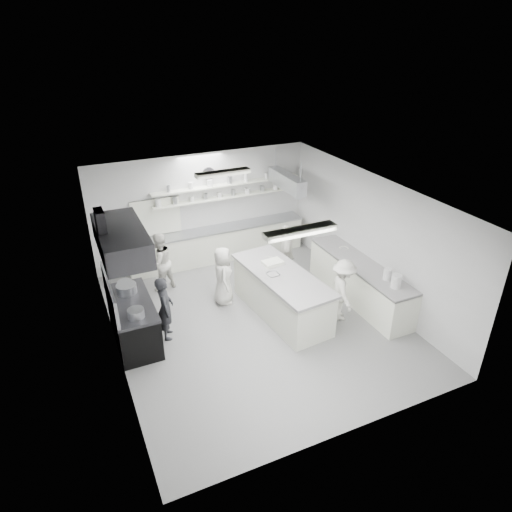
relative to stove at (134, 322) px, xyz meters
name	(u,v)px	position (x,y,z in m)	size (l,w,h in m)	color
floor	(255,321)	(2.60, -0.40, -0.46)	(6.00, 7.00, 0.02)	gray
ceiling	(255,194)	(2.60, -0.40, 2.56)	(6.00, 7.00, 0.02)	white
wall_back	(203,208)	(2.60, 3.10, 1.05)	(6.00, 0.04, 3.00)	silver
wall_front	(352,362)	(2.60, -3.90, 1.05)	(6.00, 0.04, 3.00)	silver
wall_left	(109,293)	(-0.40, -0.40, 1.05)	(0.04, 7.00, 3.00)	silver
wall_right	(371,237)	(5.60, -0.40, 1.05)	(0.04, 7.00, 3.00)	silver
stove	(134,322)	(0.00, 0.00, 0.00)	(0.80, 1.80, 0.90)	black
exhaust_hood	(121,240)	(0.00, 0.00, 1.90)	(0.85, 2.00, 0.50)	#2F2E32
back_counter	(218,244)	(2.90, 2.80, 0.01)	(5.00, 0.60, 0.92)	silver
shelf_lower	(228,197)	(3.30, 2.97, 1.30)	(4.20, 0.26, 0.04)	silver
shelf_upper	(228,184)	(3.30, 2.97, 1.65)	(4.20, 0.26, 0.04)	silver
pass_through_window	(156,217)	(1.30, 3.08, 1.00)	(1.30, 0.04, 1.00)	black
wall_clock	(208,173)	(2.80, 3.06, 2.00)	(0.32, 0.32, 0.05)	white
right_counter	(359,282)	(5.25, -0.60, 0.02)	(0.74, 3.30, 0.94)	silver
pot_rack	(287,181)	(4.60, 2.00, 1.85)	(0.30, 1.60, 0.40)	#A1A3A8
light_fixture_front	(300,231)	(2.60, -2.20, 2.49)	(1.30, 0.25, 0.10)	silver
light_fixture_rear	(223,173)	(2.60, 1.40, 2.49)	(1.30, 0.25, 0.10)	silver
prep_island	(281,294)	(3.27, -0.37, 0.05)	(1.01, 2.71, 1.00)	silver
stove_pot	(127,290)	(0.00, 0.39, 0.58)	(0.42, 0.42, 0.24)	#A1A3A8
cook_stove	(165,308)	(0.65, -0.15, 0.27)	(0.52, 0.34, 1.43)	#222327
cook_back	(160,262)	(1.03, 1.83, 0.31)	(0.74, 0.58, 1.52)	silver
cook_island_left	(223,276)	(2.23, 0.62, 0.27)	(0.70, 0.46, 1.44)	silver
cook_island_right	(286,255)	(4.01, 0.83, 0.36)	(0.95, 0.39, 1.61)	silver
cook_right	(343,290)	(4.42, -1.10, 0.28)	(0.94, 0.54, 1.46)	silver
bowl_island_a	(273,275)	(3.07, -0.32, 0.58)	(0.28, 0.28, 0.07)	#A1A3A8
bowl_island_b	(269,259)	(3.32, 0.40, 0.58)	(0.20, 0.20, 0.06)	silver
bowl_right	(344,249)	(5.32, 0.24, 0.52)	(0.21, 0.21, 0.05)	silver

